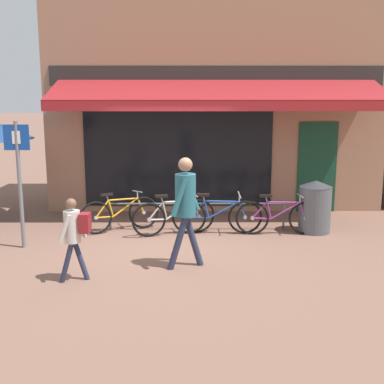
% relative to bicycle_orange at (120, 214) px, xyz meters
% --- Properties ---
extents(ground_plane, '(160.00, 160.00, 0.00)m').
position_rel_bicycle_orange_xyz_m(ground_plane, '(1.02, -1.08, -0.35)').
color(ground_plane, brown).
extents(shop_front, '(7.89, 4.43, 4.90)m').
position_rel_bicycle_orange_xyz_m(shop_front, '(2.01, 3.18, 2.09)').
color(shop_front, '#9E7056').
rests_on(shop_front, ground_plane).
extents(bike_rack_rail, '(3.62, 0.04, 0.57)m').
position_rel_bicycle_orange_xyz_m(bike_rack_rail, '(1.55, 0.04, 0.12)').
color(bike_rack_rail, '#47494F').
rests_on(bike_rack_rail, ground_plane).
extents(bicycle_orange, '(1.54, 0.88, 0.81)m').
position_rel_bicycle_orange_xyz_m(bicycle_orange, '(0.00, 0.00, 0.00)').
color(bicycle_orange, black).
rests_on(bicycle_orange, ground_plane).
extents(bicycle_silver, '(1.62, 0.65, 0.82)m').
position_rel_bicycle_orange_xyz_m(bicycle_silver, '(1.09, -0.29, 0.01)').
color(bicycle_silver, black).
rests_on(bicycle_silver, ground_plane).
extents(bicycle_blue, '(1.77, 0.52, 0.82)m').
position_rel_bicycle_orange_xyz_m(bicycle_blue, '(1.94, -0.23, 0.01)').
color(bicycle_blue, black).
rests_on(bicycle_blue, ground_plane).
extents(bicycle_purple, '(1.69, 0.52, 0.80)m').
position_rel_bicycle_orange_xyz_m(bicycle_purple, '(3.14, -0.27, 0.00)').
color(bicycle_purple, black).
rests_on(bicycle_purple, ground_plane).
extents(pedestrian_adult, '(0.58, 0.53, 1.76)m').
position_rel_bicycle_orange_xyz_m(pedestrian_adult, '(1.34, -2.14, 0.73)').
color(pedestrian_adult, '#282D47').
rests_on(pedestrian_adult, ground_plane).
extents(pedestrian_child, '(0.48, 0.37, 1.25)m').
position_rel_bicycle_orange_xyz_m(pedestrian_child, '(-0.26, -2.72, 0.43)').
color(pedestrian_child, '#282D47').
rests_on(pedestrian_child, ground_plane).
extents(litter_bin, '(0.64, 0.64, 1.05)m').
position_rel_bicycle_orange_xyz_m(litter_bin, '(3.89, -0.11, 0.17)').
color(litter_bin, '#515459').
rests_on(litter_bin, ground_plane).
extents(parking_sign, '(0.44, 0.07, 2.25)m').
position_rel_bicycle_orange_xyz_m(parking_sign, '(-1.58, -1.10, 1.03)').
color(parking_sign, slate).
rests_on(parking_sign, ground_plane).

